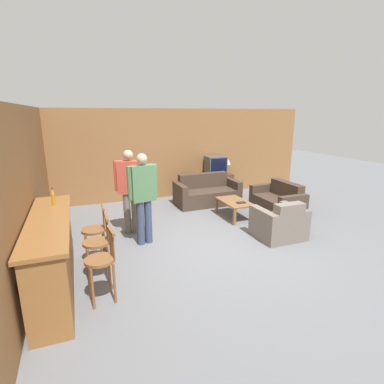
{
  "coord_description": "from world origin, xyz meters",
  "views": [
    {
      "loc": [
        -2.35,
        -4.77,
        2.47
      ],
      "look_at": [
        -0.12,
        0.94,
        0.85
      ],
      "focal_mm": 28.0,
      "sensor_mm": 36.0,
      "label": 1
    }
  ],
  "objects_px": {
    "table_lamp": "(227,161)",
    "person_by_counter": "(143,194)",
    "bar_chair_far": "(95,233)",
    "armchair_near": "(280,224)",
    "book_on_table": "(241,203)",
    "bar_chair_near": "(101,264)",
    "couch_far": "(206,193)",
    "bar_chair_mid": "(98,246)",
    "person_by_window": "(130,187)",
    "coffee_table": "(235,203)",
    "tv": "(216,165)",
    "bottle": "(53,197)",
    "loveseat_right": "(278,202)",
    "tv_unit": "(215,184)"
  },
  "relations": [
    {
      "from": "book_on_table",
      "to": "tv",
      "type": "bearing_deg",
      "value": 79.24
    },
    {
      "from": "bottle",
      "to": "loveseat_right",
      "type": "bearing_deg",
      "value": 10.85
    },
    {
      "from": "bar_chair_near",
      "to": "couch_far",
      "type": "height_order",
      "value": "bar_chair_near"
    },
    {
      "from": "person_by_window",
      "to": "tv",
      "type": "bearing_deg",
      "value": 35.54
    },
    {
      "from": "person_by_counter",
      "to": "bottle",
      "type": "bearing_deg",
      "value": -165.32
    },
    {
      "from": "armchair_near",
      "to": "loveseat_right",
      "type": "height_order",
      "value": "armchair_near"
    },
    {
      "from": "tv",
      "to": "person_by_counter",
      "type": "distance_m",
      "value": 3.98
    },
    {
      "from": "bar_chair_near",
      "to": "bar_chair_far",
      "type": "bearing_deg",
      "value": 90.0
    },
    {
      "from": "coffee_table",
      "to": "table_lamp",
      "type": "bearing_deg",
      "value": 67.29
    },
    {
      "from": "bottle",
      "to": "person_by_counter",
      "type": "distance_m",
      "value": 1.57
    },
    {
      "from": "bar_chair_far",
      "to": "loveseat_right",
      "type": "distance_m",
      "value": 4.62
    },
    {
      "from": "bar_chair_far",
      "to": "table_lamp",
      "type": "height_order",
      "value": "table_lamp"
    },
    {
      "from": "table_lamp",
      "to": "tv",
      "type": "bearing_deg",
      "value": -179.54
    },
    {
      "from": "bar_chair_far",
      "to": "table_lamp",
      "type": "distance_m",
      "value": 5.33
    },
    {
      "from": "bar_chair_far",
      "to": "loveseat_right",
      "type": "relative_size",
      "value": 0.73
    },
    {
      "from": "bottle",
      "to": "tv",
      "type": "bearing_deg",
      "value": 36.03
    },
    {
      "from": "couch_far",
      "to": "book_on_table",
      "type": "xyz_separation_m",
      "value": [
        0.21,
        -1.52,
        0.13
      ]
    },
    {
      "from": "loveseat_right",
      "to": "person_by_window",
      "type": "relative_size",
      "value": 0.78
    },
    {
      "from": "book_on_table",
      "to": "person_by_counter",
      "type": "bearing_deg",
      "value": -169.02
    },
    {
      "from": "bar_chair_far",
      "to": "armchair_near",
      "type": "height_order",
      "value": "bar_chair_far"
    },
    {
      "from": "book_on_table",
      "to": "bar_chair_near",
      "type": "bearing_deg",
      "value": -148.02
    },
    {
      "from": "bar_chair_mid",
      "to": "couch_far",
      "type": "bearing_deg",
      "value": 43.99
    },
    {
      "from": "tv_unit",
      "to": "bottle",
      "type": "height_order",
      "value": "bottle"
    },
    {
      "from": "bar_chair_near",
      "to": "person_by_window",
      "type": "bearing_deg",
      "value": 70.64
    },
    {
      "from": "bar_chair_far",
      "to": "tv",
      "type": "bearing_deg",
      "value": 40.9
    },
    {
      "from": "couch_far",
      "to": "book_on_table",
      "type": "distance_m",
      "value": 1.54
    },
    {
      "from": "armchair_near",
      "to": "loveseat_right",
      "type": "relative_size",
      "value": 0.66
    },
    {
      "from": "book_on_table",
      "to": "table_lamp",
      "type": "bearing_deg",
      "value": 70.35
    },
    {
      "from": "bar_chair_mid",
      "to": "coffee_table",
      "type": "bearing_deg",
      "value": 27.58
    },
    {
      "from": "bar_chair_near",
      "to": "bar_chair_far",
      "type": "xyz_separation_m",
      "value": [
        0.0,
        1.12,
        0.0
      ]
    },
    {
      "from": "bar_chair_near",
      "to": "couch_far",
      "type": "distance_m",
      "value": 4.78
    },
    {
      "from": "table_lamp",
      "to": "person_by_counter",
      "type": "bearing_deg",
      "value": -139.36
    },
    {
      "from": "couch_far",
      "to": "armchair_near",
      "type": "bearing_deg",
      "value": -81.57
    },
    {
      "from": "coffee_table",
      "to": "table_lamp",
      "type": "height_order",
      "value": "table_lamp"
    },
    {
      "from": "couch_far",
      "to": "table_lamp",
      "type": "xyz_separation_m",
      "value": [
        1.04,
        0.79,
        0.72
      ]
    },
    {
      "from": "tv_unit",
      "to": "couch_far",
      "type": "bearing_deg",
      "value": -129.5
    },
    {
      "from": "bottle",
      "to": "person_by_counter",
      "type": "xyz_separation_m",
      "value": [
        1.51,
        0.39,
        -0.2
      ]
    },
    {
      "from": "coffee_table",
      "to": "person_by_window",
      "type": "height_order",
      "value": "person_by_window"
    },
    {
      "from": "couch_far",
      "to": "tv_unit",
      "type": "distance_m",
      "value": 1.03
    },
    {
      "from": "bar_chair_near",
      "to": "armchair_near",
      "type": "bearing_deg",
      "value": 13.97
    },
    {
      "from": "tv",
      "to": "armchair_near",
      "type": "bearing_deg",
      "value": -94.03
    },
    {
      "from": "coffee_table",
      "to": "person_by_counter",
      "type": "distance_m",
      "value": 2.54
    },
    {
      "from": "couch_far",
      "to": "table_lamp",
      "type": "height_order",
      "value": "table_lamp"
    },
    {
      "from": "coffee_table",
      "to": "tv",
      "type": "height_order",
      "value": "tv"
    },
    {
      "from": "person_by_window",
      "to": "table_lamp",
      "type": "bearing_deg",
      "value": 32.36
    },
    {
      "from": "couch_far",
      "to": "person_by_counter",
      "type": "height_order",
      "value": "person_by_counter"
    },
    {
      "from": "bar_chair_far",
      "to": "person_by_window",
      "type": "relative_size",
      "value": 0.57
    },
    {
      "from": "armchair_near",
      "to": "tv_unit",
      "type": "height_order",
      "value": "armchair_near"
    },
    {
      "from": "armchair_near",
      "to": "book_on_table",
      "type": "distance_m",
      "value": 1.23
    },
    {
      "from": "bar_chair_near",
      "to": "book_on_table",
      "type": "height_order",
      "value": "bar_chair_near"
    }
  ]
}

